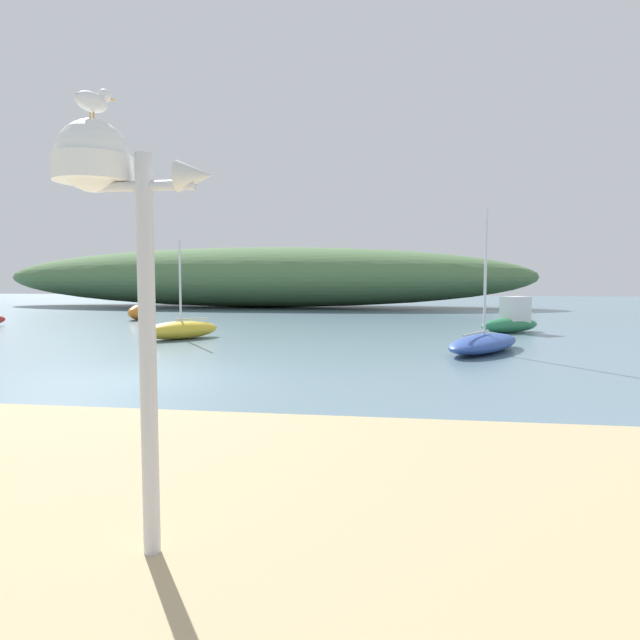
# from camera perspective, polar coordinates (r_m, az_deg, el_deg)

# --- Properties ---
(ground_plane) EXTENTS (120.00, 120.00, 0.00)m
(ground_plane) POSITION_cam_1_polar(r_m,az_deg,el_deg) (12.81, -17.27, -5.68)
(ground_plane) COLOR slate
(distant_hill) EXTENTS (40.80, 10.12, 4.51)m
(distant_hill) POSITION_cam_1_polar(r_m,az_deg,el_deg) (42.98, -6.17, 4.36)
(distant_hill) COLOR #517547
(distant_hill) RESTS_ON ground
(mast_structure) EXTENTS (1.13, 0.54, 3.07)m
(mast_structure) POSITION_cam_1_polar(r_m,az_deg,el_deg) (4.24, -20.73, 11.70)
(mast_structure) COLOR silver
(mast_structure) RESTS_ON beach_sand
(seagull_on_radar) EXTENTS (0.20, 0.33, 0.23)m
(seagull_on_radar) POSITION_cam_1_polar(r_m,az_deg,el_deg) (4.44, -22.07, 20.02)
(seagull_on_radar) COLOR orange
(seagull_on_radar) RESTS_ON mast_structure
(sailboat_by_sandbar) EXTENTS (0.92, 2.45, 3.14)m
(sailboat_by_sandbar) POSITION_cam_1_polar(r_m,az_deg,el_deg) (31.05, -17.85, 0.81)
(sailboat_by_sandbar) COLOR orange
(sailboat_by_sandbar) RESTS_ON ground
(sailboat_inner_mooring) EXTENTS (2.66, 2.99, 3.54)m
(sailboat_inner_mooring) POSITION_cam_1_polar(r_m,az_deg,el_deg) (20.62, -13.98, -0.95)
(sailboat_inner_mooring) COLOR gold
(sailboat_inner_mooring) RESTS_ON ground
(sailboat_off_point) EXTENTS (3.13, 4.24, 4.21)m
(sailboat_off_point) POSITION_cam_1_polar(r_m,az_deg,el_deg) (17.15, 16.35, -2.25)
(sailboat_off_point) COLOR #2D4C9E
(sailboat_off_point) RESTS_ON ground
(motorboat_mid_channel) EXTENTS (2.90, 2.48, 1.44)m
(motorboat_mid_channel) POSITION_cam_1_polar(r_m,az_deg,el_deg) (23.64, 18.93, -0.01)
(motorboat_mid_channel) COLOR #287A4C
(motorboat_mid_channel) RESTS_ON ground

